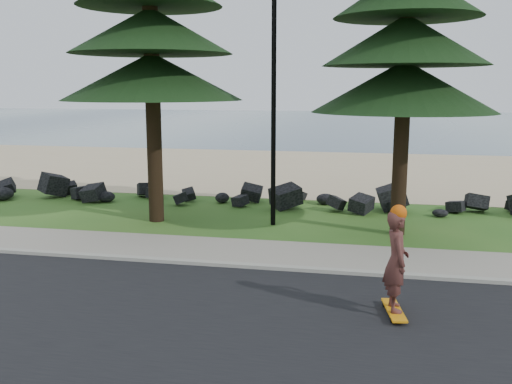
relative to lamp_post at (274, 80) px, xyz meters
The scene contains 9 objects.
ground 5.23m from the lamp_post, 90.00° to the right, with size 160.00×160.00×0.00m, color #285A1C.
road 8.74m from the lamp_post, 90.00° to the right, with size 160.00×7.00×0.02m, color black.
kerb 5.79m from the lamp_post, 90.00° to the right, with size 160.00×0.20×0.10m, color #A29F92.
sidewalk 5.08m from the lamp_post, 90.00° to the right, with size 160.00×2.00×0.08m, color gray.
beach_sand 12.03m from the lamp_post, 90.00° to the left, with size 160.00×15.00×0.01m, color tan.
ocean 47.98m from the lamp_post, 90.00° to the left, with size 160.00×58.00×0.01m, color #314D5E.
seawall_boulders 4.78m from the lamp_post, 90.00° to the left, with size 60.00×2.40×1.10m, color black, non-canonical shape.
lamp_post is the anchor object (origin of this frame).
skateboarder 7.64m from the lamp_post, 62.62° to the right, with size 0.52×1.09×1.97m.
Camera 1 is at (2.67, -12.73, 3.98)m, focal length 40.00 mm.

